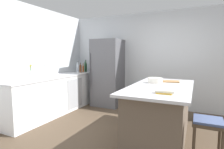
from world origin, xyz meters
TOP-DOWN VIEW (x-y plane):
  - ground_plane at (0.00, 0.00)m, footprint 7.20×7.20m
  - wall_rear at (0.00, 2.25)m, footprint 6.00×0.10m
  - wall_left at (-2.45, 0.00)m, footprint 0.10×6.00m
  - counter_run_left at (-2.07, 0.69)m, footprint 0.69×2.85m
  - kitchen_island at (0.57, 0.39)m, footprint 0.99×1.99m
  - refrigerator at (-1.20, 1.86)m, footprint 0.80×0.72m
  - bar_stool at (1.26, -0.26)m, footprint 0.36×0.36m
  - sink_faucet at (-2.12, 0.41)m, footprint 0.15×0.05m
  - flower_vase at (-2.06, -0.04)m, footprint 0.08×0.08m
  - gin_bottle at (-2.09, 2.01)m, footprint 0.07×0.07m
  - wine_bottle at (-1.97, 1.90)m, footprint 0.07×0.07m
  - vinegar_bottle at (-2.01, 1.81)m, footprint 0.06×0.06m
  - soda_bottle at (-2.13, 1.71)m, footprint 0.08×0.08m
  - syrup_bottle at (-1.97, 1.63)m, footprint 0.07×0.07m
  - cookbook_stack at (0.72, -0.22)m, footprint 0.26×0.18m
  - mixing_bowl at (0.40, 0.67)m, footprint 0.27×0.27m
  - cutting_board at (0.66, 0.93)m, footprint 0.33×0.27m

SIDE VIEW (x-z plane):
  - ground_plane at x=0.00m, z-range 0.00..0.00m
  - kitchen_island at x=0.57m, z-range 0.01..0.93m
  - counter_run_left at x=-2.07m, z-range 0.00..0.93m
  - bar_stool at x=1.26m, z-range 0.21..0.86m
  - cutting_board at x=0.66m, z-range 0.92..0.94m
  - refrigerator at x=-1.20m, z-range 0.00..1.88m
  - cookbook_stack at x=0.72m, z-range 0.92..0.97m
  - mixing_bowl at x=0.40m, z-range 0.92..1.02m
  - vinegar_bottle at x=-2.01m, z-range 0.90..1.17m
  - flower_vase at x=-2.06m, z-range 0.88..1.19m
  - syrup_bottle at x=-1.97m, z-range 0.91..1.19m
  - gin_bottle at x=-2.09m, z-range 0.90..1.20m
  - soda_bottle at x=-2.13m, z-range 0.90..1.22m
  - wine_bottle at x=-1.97m, z-range 0.90..1.26m
  - sink_faucet at x=-2.12m, z-range 0.94..1.24m
  - wall_rear at x=0.00m, z-range 0.00..2.60m
  - wall_left at x=-2.45m, z-range 0.00..2.60m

